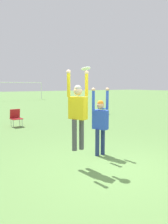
{
  "coord_description": "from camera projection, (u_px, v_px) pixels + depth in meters",
  "views": [
    {
      "loc": [
        -3.27,
        -4.14,
        2.06
      ],
      "look_at": [
        -0.08,
        0.9,
        1.3
      ],
      "focal_mm": 35.0,
      "sensor_mm": 36.0,
      "label": 1
    }
  ],
  "objects": [
    {
      "name": "ground_plane",
      "position": [
        106.0,
        167.0,
        5.47
      ],
      "size": [
        120.0,
        120.0,
        0.0
      ],
      "primitive_type": "plane",
      "color": "#608C47"
    },
    {
      "name": "person_jumping",
      "position": [
        78.0,
        109.0,
        5.28
      ],
      "size": [
        0.6,
        0.49,
        1.95
      ],
      "rotation": [
        0.0,
        0.0,
        1.99
      ],
      "color": "#4C4C51",
      "rests_on": "ground_plane"
    },
    {
      "name": "person_defending",
      "position": [
        100.0,
        120.0,
        6.26
      ],
      "size": [
        0.59,
        0.48,
        1.96
      ],
      "rotation": [
        0.0,
        0.0,
        -1.15
      ],
      "color": "navy",
      "rests_on": "ground_plane"
    },
    {
      "name": "frisbee",
      "position": [
        86.0,
        69.0,
        5.35
      ],
      "size": [
        0.23,
        0.22,
        0.09
      ],
      "color": "white"
    },
    {
      "name": "camping_chair_1",
      "position": [
        102.0,
        107.0,
        15.17
      ],
      "size": [
        0.73,
        0.79,
        0.84
      ],
      "rotation": [
        0.0,
        0.0,
        3.59
      ],
      "color": "gray",
      "rests_on": "ground_plane"
    },
    {
      "name": "camping_chair_2",
      "position": [
        16.0,
        117.0,
        10.67
      ],
      "size": [
        0.55,
        0.59,
        0.85
      ],
      "rotation": [
        0.0,
        0.0,
        3.25
      ],
      "color": "gray",
      "rests_on": "ground_plane"
    },
    {
      "name": "soccer_goal",
      "position": [
        15.0,
        86.0,
        28.06
      ],
      "size": [
        7.1,
        0.1,
        2.35
      ],
      "color": "white",
      "rests_on": "ground_plane"
    }
  ]
}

